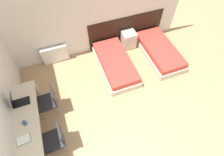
% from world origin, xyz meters
% --- Properties ---
extents(wall_back, '(5.87, 0.05, 2.70)m').
position_xyz_m(wall_back, '(0.00, 3.85, 1.35)').
color(wall_back, silver).
rests_on(wall_back, ground_plane).
extents(headboard_panel, '(2.55, 0.03, 0.99)m').
position_xyz_m(headboard_panel, '(1.13, 3.81, 0.49)').
color(headboard_panel, black).
rests_on(headboard_panel, ground_plane).
extents(bed_near_window, '(0.93, 1.91, 0.36)m').
position_xyz_m(bed_near_window, '(0.37, 2.82, 0.18)').
color(bed_near_window, beige).
rests_on(bed_near_window, ground_plane).
extents(bed_near_door, '(0.93, 1.91, 0.36)m').
position_xyz_m(bed_near_door, '(1.89, 2.82, 0.18)').
color(bed_near_door, beige).
rests_on(bed_near_door, ground_plane).
extents(nightstand, '(0.43, 0.41, 0.56)m').
position_xyz_m(nightstand, '(1.13, 3.57, 0.28)').
color(nightstand, beige).
rests_on(nightstand, ground_plane).
extents(radiator, '(0.79, 0.12, 0.57)m').
position_xyz_m(radiator, '(-1.26, 3.73, 0.29)').
color(radiator, silver).
rests_on(radiator, ground_plane).
extents(desk, '(0.57, 1.99, 0.75)m').
position_xyz_m(desk, '(-2.15, 1.58, 0.59)').
color(desk, beige).
rests_on(desk, ground_plane).
extents(chair_near_laptop, '(0.47, 0.47, 0.85)m').
position_xyz_m(chair_near_laptop, '(-1.66, 2.07, 0.48)').
color(chair_near_laptop, '#232328').
rests_on(chair_near_laptop, ground_plane).
extents(chair_near_notebook, '(0.48, 0.48, 0.85)m').
position_xyz_m(chair_near_notebook, '(-1.66, 1.09, 0.48)').
color(chair_near_notebook, '#232328').
rests_on(chair_near_notebook, ground_plane).
extents(laptop, '(0.36, 0.21, 0.36)m').
position_xyz_m(laptop, '(-2.22, 2.04, 0.83)').
color(laptop, black).
rests_on(laptop, desk).
extents(open_notebook, '(0.29, 0.21, 0.02)m').
position_xyz_m(open_notebook, '(-2.20, 1.17, 0.76)').
color(open_notebook, '#236B3D').
rests_on(open_notebook, desk).
extents(mug, '(0.08, 0.08, 0.09)m').
position_xyz_m(mug, '(-2.14, 1.50, 0.80)').
color(mug, '#2D5184').
rests_on(mug, desk).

